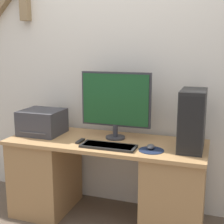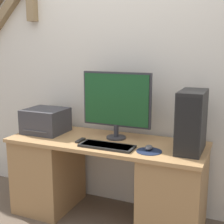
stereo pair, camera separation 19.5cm
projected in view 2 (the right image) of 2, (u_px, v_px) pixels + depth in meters
name	position (u px, v px, depth m)	size (l,w,h in m)	color
wall_back	(119.00, 59.00, 2.81)	(6.40, 0.13, 3.07)	silver
desk	(106.00, 178.00, 2.68)	(1.65, 0.61, 0.71)	tan
monitor	(116.00, 101.00, 2.60)	(0.60, 0.17, 0.57)	#333338
keyboard	(107.00, 146.00, 2.43)	(0.43, 0.17, 0.02)	black
mousepad	(149.00, 151.00, 2.33)	(0.19, 0.19, 0.00)	#19233D
mouse	(149.00, 148.00, 2.35)	(0.06, 0.09, 0.04)	#4C4C51
computer_tower	(192.00, 121.00, 2.30)	(0.18, 0.36, 0.46)	black
printer	(46.00, 121.00, 2.84)	(0.36, 0.33, 0.22)	#38383D
remote_control	(80.00, 140.00, 2.58)	(0.03, 0.12, 0.02)	black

